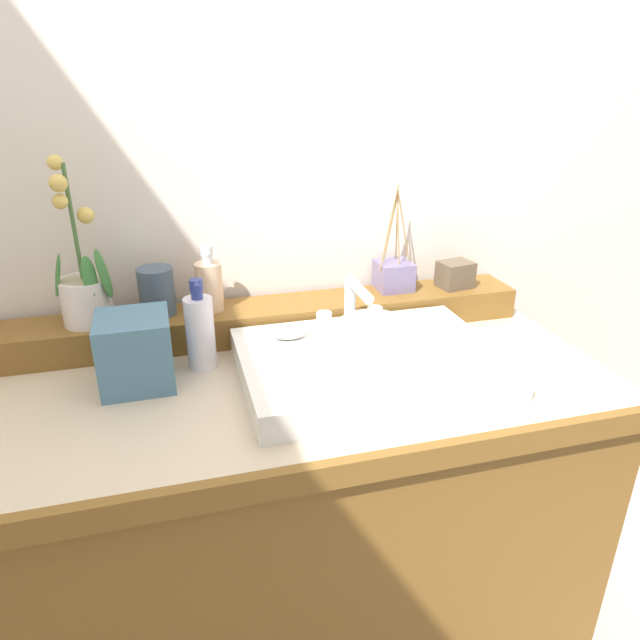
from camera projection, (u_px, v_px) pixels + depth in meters
The scene contains 12 objects.
wall_back at pixel (246, 108), 1.26m from camera, with size 2.97×0.20×2.63m, color silver.
vanity_cabinet at pixel (293, 543), 1.26m from camera, with size 1.24×0.57×0.85m.
back_ledge at pixel (268, 319), 1.26m from camera, with size 1.17×0.13×0.07m, color brown.
sink_basin at pixel (370, 368), 1.08m from camera, with size 0.48×0.35×0.27m.
soap_bar at pixel (290, 333), 1.12m from camera, with size 0.07×0.04×0.02m, color silver.
potted_plant at pixel (84, 288), 1.13m from camera, with size 0.12×0.10×0.33m.
soap_dispenser at pixel (209, 285), 1.20m from camera, with size 0.06×0.06×0.14m.
tumbler_cup at pixel (157, 291), 1.19m from camera, with size 0.07×0.07×0.10m, color #425264.
reed_diffuser at pixel (394, 275), 1.33m from camera, with size 0.08×0.08×0.25m.
trinket_box at pixel (455, 274), 1.35m from camera, with size 0.08×0.06×0.06m, color brown.
lotion_bottle at pixel (200, 331), 1.10m from camera, with size 0.06×0.06×0.18m.
tissue_box at pixel (136, 351), 1.04m from camera, with size 0.13×0.13×0.14m, color teal.
Camera 1 is at (-0.20, -0.94, 1.38)m, focal length 31.87 mm.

